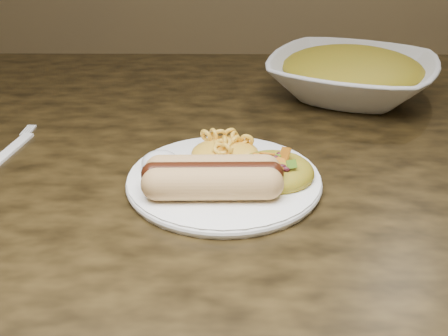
{
  "coord_description": "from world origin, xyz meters",
  "views": [
    {
      "loc": [
        0.06,
        -0.68,
        1.06
      ],
      "look_at": [
        0.06,
        -0.13,
        0.77
      ],
      "focal_mm": 42.0,
      "sensor_mm": 36.0,
      "label": 1
    }
  ],
  "objects_px": {
    "table": "(186,195)",
    "fork": "(12,149)",
    "serving_bowl": "(351,78)",
    "plate": "(224,180)"
  },
  "relations": [
    {
      "from": "serving_bowl",
      "to": "plate",
      "type": "bearing_deg",
      "value": -124.42
    },
    {
      "from": "plate",
      "to": "fork",
      "type": "height_order",
      "value": "plate"
    },
    {
      "from": "table",
      "to": "fork",
      "type": "height_order",
      "value": "fork"
    },
    {
      "from": "table",
      "to": "fork",
      "type": "bearing_deg",
      "value": -170.12
    },
    {
      "from": "plate",
      "to": "serving_bowl",
      "type": "xyz_separation_m",
      "value": [
        0.21,
        0.31,
        0.03
      ]
    },
    {
      "from": "fork",
      "to": "serving_bowl",
      "type": "relative_size",
      "value": 0.46
    },
    {
      "from": "fork",
      "to": "serving_bowl",
      "type": "height_order",
      "value": "serving_bowl"
    },
    {
      "from": "fork",
      "to": "table",
      "type": "bearing_deg",
      "value": 17.52
    },
    {
      "from": "table",
      "to": "fork",
      "type": "relative_size",
      "value": 12.69
    },
    {
      "from": "table",
      "to": "fork",
      "type": "xyz_separation_m",
      "value": [
        -0.23,
        -0.04,
        0.09
      ]
    }
  ]
}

